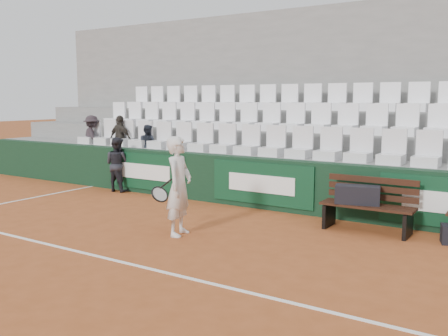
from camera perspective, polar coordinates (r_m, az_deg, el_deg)
ground at (r=6.76m, az=-10.11°, el=-10.92°), size 80.00×80.00×0.00m
court_baseline at (r=6.76m, az=-10.11°, el=-10.89°), size 18.00×0.06×0.01m
back_barrier at (r=9.82m, az=6.14°, el=-1.91°), size 18.00×0.34×1.00m
grandstand_tier_front at (r=10.41m, az=7.37°, el=-1.37°), size 18.00×0.95×1.00m
grandstand_tier_mid at (r=11.23m, az=9.47°, el=0.43°), size 18.00×0.95×1.45m
grandstand_tier_back at (r=12.08m, az=11.28°, el=1.98°), size 18.00×0.95×1.90m
grandstand_rear_wall at (r=12.60m, az=12.49°, el=7.88°), size 18.00×0.30×4.40m
seat_row_front at (r=10.15m, az=7.03°, el=3.04°), size 11.90×0.44×0.63m
seat_row_mid at (r=10.99m, az=9.23°, el=5.72°), size 11.90×0.44×0.63m
seat_row_back at (r=11.86m, az=11.13°, el=8.00°), size 11.90×0.44×0.63m
bench_left at (r=8.55m, az=16.01°, el=-5.54°), size 1.50×0.56×0.45m
sports_bag_left at (r=8.50m, az=15.01°, el=-2.97°), size 0.77×0.48×0.30m
water_bottle_near at (r=8.85m, az=11.89°, el=-5.58°), size 0.07×0.07×0.26m
tennis_player at (r=7.95m, az=-5.18°, el=-2.09°), size 0.75×0.65×1.59m
ball_kid at (r=11.98m, az=-12.10°, el=0.41°), size 0.65×0.52×1.28m
spectator_a at (r=13.60m, az=-14.90°, el=5.24°), size 0.88×0.72×1.19m
spectator_b at (r=12.86m, az=-11.81°, el=5.24°), size 0.72×0.32×1.21m
spectator_c at (r=12.25m, az=-8.77°, el=4.70°), size 0.52×0.42×1.00m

